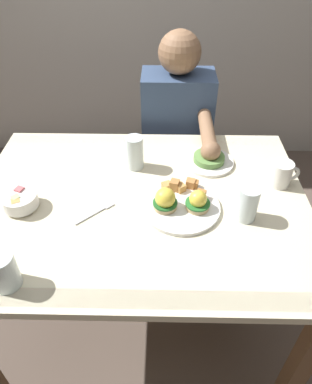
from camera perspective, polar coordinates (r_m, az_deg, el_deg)
ground_plane at (r=1.84m, az=-1.91°, el=-18.88°), size 6.00×6.00×0.00m
dining_table at (r=1.33m, az=-2.50°, el=-4.77°), size 1.20×0.90×0.74m
eggs_benedict_plate at (r=1.22m, az=3.98°, el=-1.68°), size 0.27×0.27×0.09m
fruit_bowl at (r=1.30m, az=-21.04°, el=-1.37°), size 0.12×0.12×0.06m
coffee_mug at (r=1.38m, az=19.55°, el=2.88°), size 0.11×0.08×0.09m
fork at (r=1.23m, az=-9.51°, el=-3.14°), size 0.13×0.12×0.00m
water_glass_near at (r=1.20m, az=14.46°, el=-2.14°), size 0.07×0.07×0.12m
water_glass_far at (r=1.07m, az=-23.33°, el=-11.83°), size 0.08×0.08×0.11m
water_glass_extra at (r=1.39m, az=-3.44°, el=6.04°), size 0.07×0.07×0.13m
side_plate at (r=1.44m, az=8.49°, el=5.08°), size 0.20×0.20×0.04m
diner_person at (r=1.80m, az=3.43°, el=9.23°), size 0.34×0.54×1.14m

